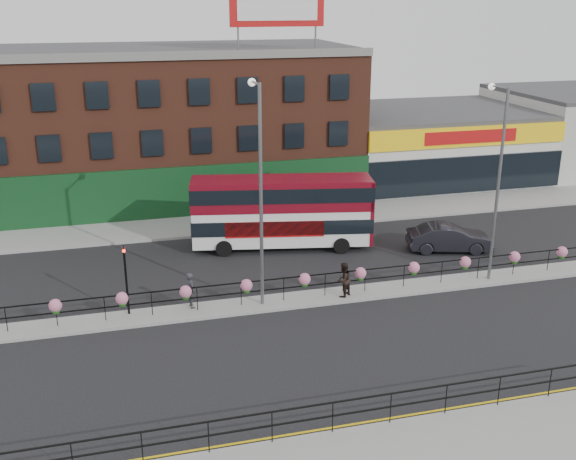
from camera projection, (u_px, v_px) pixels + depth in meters
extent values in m
plane|color=black|center=(304.00, 301.00, 31.50)|extent=(120.00, 120.00, 0.00)
cube|color=gray|center=(414.00, 460.00, 20.52)|extent=(60.00, 4.00, 0.15)
cube|color=gray|center=(251.00, 221.00, 42.44)|extent=(60.00, 4.00, 0.15)
cube|color=gray|center=(304.00, 299.00, 31.48)|extent=(60.00, 1.60, 0.15)
cube|color=gold|center=(385.00, 419.00, 22.64)|extent=(60.00, 0.10, 0.01)
cube|color=gold|center=(387.00, 422.00, 22.48)|extent=(60.00, 0.10, 0.01)
cube|color=brown|center=(171.00, 125.00, 47.16)|extent=(25.00, 12.00, 10.00)
cube|color=#3F3F42|center=(166.00, 49.00, 45.48)|extent=(25.00, 12.00, 0.30)
cube|color=#0E3818|center=(183.00, 193.00, 42.69)|extent=(25.00, 0.25, 3.40)
cube|color=silver|center=(429.00, 145.00, 52.83)|extent=(15.00, 12.00, 5.00)
cube|color=#3F3F42|center=(431.00, 111.00, 51.97)|extent=(15.00, 12.00, 0.30)
cube|color=yellow|center=(470.00, 136.00, 46.69)|extent=(15.00, 0.25, 1.40)
cube|color=#A70E0F|center=(471.00, 137.00, 46.58)|extent=(7.00, 0.10, 0.90)
cube|color=black|center=(467.00, 174.00, 47.58)|extent=(15.00, 0.25, 2.60)
cube|color=#A70E0F|center=(277.00, 1.00, 41.49)|extent=(6.00, 0.25, 3.00)
cube|color=silver|center=(278.00, 1.00, 41.36)|extent=(5.10, 0.04, 2.25)
cylinder|color=slate|center=(238.00, 39.00, 41.60)|extent=(0.12, 0.12, 1.40)
cylinder|color=slate|center=(315.00, 38.00, 42.82)|extent=(0.12, 0.12, 1.40)
cube|color=black|center=(305.00, 276.00, 31.09)|extent=(30.00, 0.05, 0.05)
cube|color=black|center=(305.00, 286.00, 31.25)|extent=(30.00, 0.05, 0.05)
cylinder|color=black|center=(6.00, 319.00, 28.12)|extent=(0.04, 0.04, 1.10)
cylinder|color=black|center=(56.00, 314.00, 28.60)|extent=(0.04, 0.04, 1.10)
cylinder|color=black|center=(105.00, 309.00, 29.09)|extent=(0.04, 0.04, 1.10)
cylinder|color=black|center=(152.00, 304.00, 29.57)|extent=(0.04, 0.04, 1.10)
cylinder|color=black|center=(197.00, 299.00, 30.06)|extent=(0.04, 0.04, 1.10)
cylinder|color=black|center=(241.00, 294.00, 30.54)|extent=(0.04, 0.04, 1.10)
cylinder|color=black|center=(284.00, 289.00, 31.03)|extent=(0.04, 0.04, 1.10)
cylinder|color=black|center=(325.00, 285.00, 31.51)|extent=(0.04, 0.04, 1.10)
cylinder|color=black|center=(365.00, 280.00, 32.00)|extent=(0.04, 0.04, 1.10)
cylinder|color=black|center=(404.00, 276.00, 32.49)|extent=(0.04, 0.04, 1.10)
cylinder|color=black|center=(442.00, 272.00, 32.97)|extent=(0.04, 0.04, 1.10)
cylinder|color=black|center=(478.00, 268.00, 33.46)|extent=(0.04, 0.04, 1.10)
cylinder|color=black|center=(514.00, 264.00, 33.94)|extent=(0.04, 0.04, 1.10)
cylinder|color=black|center=(548.00, 260.00, 34.43)|extent=(0.04, 0.04, 1.10)
sphere|color=#C16687|center=(55.00, 305.00, 28.47)|extent=(0.56, 0.56, 0.56)
sphere|color=#1D4F16|center=(56.00, 310.00, 28.55)|extent=(0.36, 0.36, 0.36)
sphere|color=#C16687|center=(122.00, 298.00, 29.14)|extent=(0.56, 0.56, 0.56)
sphere|color=#1D4F16|center=(122.00, 303.00, 29.21)|extent=(0.36, 0.36, 0.36)
sphere|color=#C16687|center=(186.00, 292.00, 29.81)|extent=(0.56, 0.56, 0.56)
sphere|color=#1D4F16|center=(186.00, 296.00, 29.88)|extent=(0.36, 0.36, 0.36)
sphere|color=#C16687|center=(246.00, 285.00, 30.47)|extent=(0.56, 0.56, 0.56)
sphere|color=#1D4F16|center=(246.00, 290.00, 30.55)|extent=(0.36, 0.36, 0.36)
sphere|color=#C16687|center=(305.00, 279.00, 31.14)|extent=(0.56, 0.56, 0.56)
sphere|color=#1D4F16|center=(305.00, 284.00, 31.22)|extent=(0.36, 0.36, 0.36)
sphere|color=#C16687|center=(360.00, 273.00, 31.81)|extent=(0.56, 0.56, 0.56)
sphere|color=#1D4F16|center=(360.00, 278.00, 31.88)|extent=(0.36, 0.36, 0.36)
sphere|color=#C16687|center=(414.00, 267.00, 32.48)|extent=(0.56, 0.56, 0.56)
sphere|color=#1D4F16|center=(414.00, 272.00, 32.55)|extent=(0.36, 0.36, 0.36)
sphere|color=#C16687|center=(465.00, 262.00, 33.14)|extent=(0.56, 0.56, 0.56)
sphere|color=#1D4F16|center=(465.00, 266.00, 33.22)|extent=(0.36, 0.36, 0.36)
sphere|color=#C16687|center=(515.00, 257.00, 33.81)|extent=(0.56, 0.56, 0.56)
sphere|color=#1D4F16|center=(514.00, 261.00, 33.89)|extent=(0.36, 0.36, 0.36)
sphere|color=#C16687|center=(562.00, 252.00, 34.48)|extent=(0.56, 0.56, 0.56)
sphere|color=#1D4F16|center=(561.00, 256.00, 34.55)|extent=(0.36, 0.36, 0.36)
cube|color=black|center=(333.00, 403.00, 21.38)|extent=(20.00, 0.05, 0.05)
cube|color=black|center=(333.00, 416.00, 21.54)|extent=(20.00, 0.05, 0.05)
cylinder|color=black|center=(72.00, 459.00, 19.62)|extent=(0.04, 0.04, 1.10)
cylinder|color=black|center=(142.00, 448.00, 20.11)|extent=(0.04, 0.04, 1.10)
cylinder|color=black|center=(209.00, 437.00, 20.59)|extent=(0.04, 0.04, 1.10)
cylinder|color=black|center=(272.00, 427.00, 21.08)|extent=(0.04, 0.04, 1.10)
cylinder|color=black|center=(333.00, 417.00, 21.56)|extent=(0.04, 0.04, 1.10)
cylinder|color=black|center=(391.00, 408.00, 22.05)|extent=(0.04, 0.04, 1.10)
cylinder|color=black|center=(446.00, 399.00, 22.53)|extent=(0.04, 0.04, 1.10)
cylinder|color=black|center=(499.00, 391.00, 23.02)|extent=(0.04, 0.04, 1.10)
cylinder|color=black|center=(550.00, 383.00, 23.50)|extent=(0.04, 0.04, 1.10)
cube|color=silver|center=(282.00, 211.00, 37.49)|extent=(10.15, 4.10, 3.60)
cube|color=#5F0814|center=(282.00, 193.00, 37.15)|extent=(10.22, 4.17, 1.62)
cube|color=black|center=(282.00, 222.00, 37.69)|extent=(10.24, 4.20, 0.81)
cube|color=black|center=(282.00, 191.00, 37.10)|extent=(10.27, 4.22, 0.81)
cube|color=#5F0814|center=(282.00, 179.00, 36.89)|extent=(10.15, 4.10, 0.11)
cube|color=#5F0814|center=(369.00, 209.00, 37.80)|extent=(0.64, 2.31, 3.60)
cube|color=#A70E0F|center=(275.00, 230.00, 36.60)|extent=(5.31, 1.07, 0.90)
cylinder|color=black|center=(224.00, 248.00, 36.78)|extent=(0.94, 0.44, 0.90)
cylinder|color=black|center=(225.00, 235.00, 38.90)|extent=(0.94, 0.44, 0.90)
cylinder|color=black|center=(342.00, 246.00, 37.19)|extent=(0.94, 0.44, 0.90)
cylinder|color=black|center=(336.00, 232.00, 39.31)|extent=(0.94, 0.44, 0.90)
imported|color=black|center=(449.00, 238.00, 37.45)|extent=(3.93, 5.44, 1.53)
imported|color=#282930|center=(191.00, 290.00, 30.26)|extent=(0.73, 0.59, 1.66)
imported|color=black|center=(343.00, 280.00, 31.36)|extent=(1.41, 1.40, 1.68)
cylinder|color=slate|center=(261.00, 199.00, 29.23)|extent=(0.16, 0.16, 9.97)
cylinder|color=slate|center=(256.00, 83.00, 28.32)|extent=(0.10, 1.50, 0.10)
sphere|color=silver|center=(252.00, 82.00, 29.02)|extent=(0.36, 0.36, 0.36)
cylinder|color=slate|center=(498.00, 187.00, 32.07)|extent=(0.15, 0.15, 9.43)
cylinder|color=slate|center=(500.00, 87.00, 31.21)|extent=(0.09, 1.41, 0.09)
sphere|color=silver|center=(492.00, 87.00, 31.87)|extent=(0.34, 0.34, 0.34)
cylinder|color=black|center=(126.00, 280.00, 29.35)|extent=(0.10, 0.10, 3.20)
imported|color=black|center=(123.00, 246.00, 28.83)|extent=(0.15, 0.18, 0.90)
sphere|color=#FF190C|center=(124.00, 251.00, 28.78)|extent=(0.14, 0.14, 0.14)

